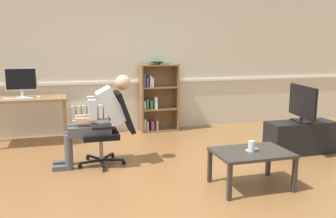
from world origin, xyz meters
TOP-DOWN VIEW (x-y plane):
  - ground_plane at (0.00, 0.00)m, footprint 18.00×18.00m
  - back_wall at (0.00, 2.65)m, footprint 12.00×0.13m
  - computer_desk at (-1.90, 2.15)m, footprint 1.36×0.60m
  - imac_monitor at (-1.91, 2.23)m, footprint 0.49×0.14m
  - keyboard at (-1.94, 2.01)m, footprint 0.44×0.12m
  - computer_mouse at (-1.64, 2.03)m, footprint 0.06×0.10m
  - bookshelf at (0.38, 2.44)m, footprint 0.70×0.30m
  - radiator at (-0.79, 2.54)m, footprint 0.74×0.08m
  - office_chair at (-0.65, 0.78)m, footprint 0.76×0.61m
  - person_seated at (-0.82, 0.78)m, footprint 1.04×0.40m
  - tv_stand at (2.09, 0.50)m, footprint 1.02×0.38m
  - tv_screen at (2.09, 0.50)m, footprint 0.25×0.76m
  - coffee_table at (0.75, -0.45)m, footprint 0.83×0.58m
  - drinking_glass at (0.73, -0.47)m, footprint 0.07×0.07m
  - spare_remote at (0.76, -0.43)m, footprint 0.15×0.05m

SIDE VIEW (x-z plane):
  - ground_plane at x=0.00m, z-range 0.00..0.00m
  - tv_stand at x=2.09m, z-range 0.00..0.47m
  - radiator at x=-0.79m, z-range 0.00..0.53m
  - coffee_table at x=0.75m, z-range 0.16..0.58m
  - spare_remote at x=0.76m, z-range 0.42..0.44m
  - drinking_glass at x=0.73m, z-range 0.42..0.54m
  - office_chair at x=-0.65m, z-range 0.03..1.02m
  - bookshelf at x=0.38m, z-range -0.04..1.28m
  - person_seated at x=-0.82m, z-range 0.05..1.25m
  - computer_desk at x=-1.90m, z-range 0.27..1.03m
  - tv_screen at x=2.09m, z-range 0.49..1.02m
  - keyboard at x=-1.94m, z-range 0.76..0.78m
  - computer_mouse at x=-1.64m, z-range 0.76..0.79m
  - imac_monitor at x=-1.91m, z-range 0.79..1.27m
  - back_wall at x=0.00m, z-range 0.00..2.70m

